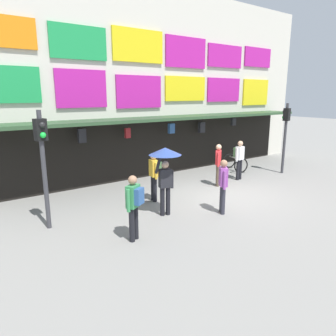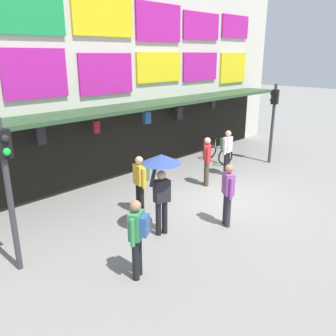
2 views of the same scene
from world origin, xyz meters
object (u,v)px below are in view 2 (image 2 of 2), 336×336
(pedestrian_in_yellow, at_px, (228,192))
(traffic_light_near, at_px, (6,173))
(traffic_light_far, at_px, (273,111))
(pedestrian_in_white, at_px, (140,180))
(pedestrian_with_umbrella, at_px, (161,172))
(pedestrian_in_blue, at_px, (227,149))
(bicycle_parked, at_px, (217,153))
(pedestrian_in_purple, at_px, (138,234))
(pedestrian_in_black, at_px, (207,159))

(pedestrian_in_yellow, bearing_deg, traffic_light_near, 157.00)
(traffic_light_far, height_order, pedestrian_in_white, traffic_light_far)
(traffic_light_near, height_order, pedestrian_with_umbrella, traffic_light_near)
(traffic_light_far, bearing_deg, pedestrian_in_yellow, -161.41)
(traffic_light_near, height_order, pedestrian_in_blue, traffic_light_near)
(traffic_light_far, bearing_deg, pedestrian_with_umbrella, -171.57)
(traffic_light_near, bearing_deg, bicycle_parked, 10.13)
(pedestrian_in_blue, distance_m, pedestrian_in_purple, 6.95)
(bicycle_parked, distance_m, pedestrian_in_black, 2.92)
(bicycle_parked, bearing_deg, traffic_light_far, -48.49)
(traffic_light_near, height_order, pedestrian_in_yellow, traffic_light_near)
(pedestrian_in_purple, distance_m, pedestrian_in_black, 5.59)
(bicycle_parked, height_order, pedestrian_in_yellow, pedestrian_in_yellow)
(pedestrian_in_white, bearing_deg, traffic_light_far, -1.45)
(bicycle_parked, distance_m, pedestrian_in_yellow, 5.80)
(pedestrian_in_blue, relative_size, pedestrian_with_umbrella, 0.81)
(pedestrian_in_blue, distance_m, pedestrian_with_umbrella, 5.18)
(traffic_light_near, height_order, traffic_light_far, same)
(bicycle_parked, xyz_separation_m, pedestrian_in_purple, (-7.61, -3.66, 0.59))
(bicycle_parked, distance_m, pedestrian_in_purple, 8.47)
(pedestrian_in_purple, bearing_deg, pedestrian_in_yellow, 0.82)
(traffic_light_near, distance_m, pedestrian_in_black, 6.75)
(traffic_light_far, xyz_separation_m, pedestrian_in_yellow, (-5.93, -2.00, -1.19))
(traffic_light_near, bearing_deg, pedestrian_in_white, 3.12)
(pedestrian_in_white, bearing_deg, traffic_light_near, -176.88)
(traffic_light_near, xyz_separation_m, traffic_light_far, (10.59, 0.02, 0.00))
(pedestrian_in_black, bearing_deg, pedestrian_with_umbrella, -159.12)
(bicycle_parked, xyz_separation_m, pedestrian_in_white, (-5.56, -1.44, 0.59))
(traffic_light_near, xyz_separation_m, pedestrian_in_blue, (8.05, 0.42, -1.16))
(pedestrian_with_umbrella, relative_size, pedestrian_in_black, 1.24)
(pedestrian_with_umbrella, distance_m, pedestrian_in_yellow, 1.89)
(pedestrian_in_purple, bearing_deg, traffic_light_far, 12.71)
(traffic_light_far, relative_size, bicycle_parked, 2.42)
(traffic_light_far, distance_m, pedestrian_in_white, 7.09)
(pedestrian_in_yellow, bearing_deg, pedestrian_in_white, 116.08)
(pedestrian_in_purple, relative_size, pedestrian_in_black, 1.00)
(traffic_light_near, height_order, bicycle_parked, traffic_light_near)
(traffic_light_near, height_order, pedestrian_in_white, traffic_light_near)
(pedestrian_in_white, bearing_deg, pedestrian_with_umbrella, -109.66)
(pedestrian_in_white, height_order, pedestrian_in_yellow, same)
(traffic_light_near, bearing_deg, pedestrian_in_yellow, -23.00)
(pedestrian_with_umbrella, xyz_separation_m, pedestrian_in_purple, (-1.59, -0.93, -0.66))
(traffic_light_near, bearing_deg, pedestrian_in_purple, -52.67)
(pedestrian_in_black, relative_size, pedestrian_in_yellow, 1.00)
(pedestrian_in_purple, relative_size, pedestrian_in_yellow, 1.00)
(pedestrian_with_umbrella, height_order, pedestrian_in_yellow, pedestrian_with_umbrella)
(traffic_light_far, distance_m, bicycle_parked, 2.78)
(traffic_light_near, bearing_deg, pedestrian_in_black, 2.18)
(traffic_light_far, relative_size, pedestrian_in_yellow, 1.90)
(pedestrian_with_umbrella, bearing_deg, pedestrian_in_black, 20.88)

